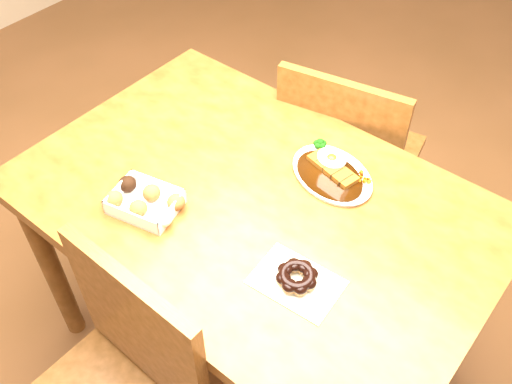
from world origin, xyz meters
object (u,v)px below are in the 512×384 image
Objects in this scene: table at (254,224)px; chair_far at (345,158)px; donut_box at (145,201)px; katsu_curry_plate at (332,171)px; pon_de_ring at (297,277)px.

chair_far is at bearing 93.97° from table.
chair_far is 0.80m from donut_box.
donut_box is at bearing -127.07° from katsu_curry_plate.
chair_far is 4.42× the size of donut_box.
pon_de_ring is (0.27, -0.67, 0.29)m from chair_far.
pon_de_ring reaches higher than table.
donut_box is at bearing -134.58° from table.
table is 0.25m from katsu_curry_plate.
katsu_curry_plate is (0.10, 0.20, 0.11)m from table.
pon_de_ring is at bearing 7.44° from donut_box.
table is at bearing 149.59° from pon_de_ring.
pon_de_ring is at bearing 100.40° from chair_far.
katsu_curry_plate is 1.38× the size of pon_de_ring.
table is 4.30× the size of katsu_curry_plate.
donut_box is at bearing 66.76° from chair_far.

